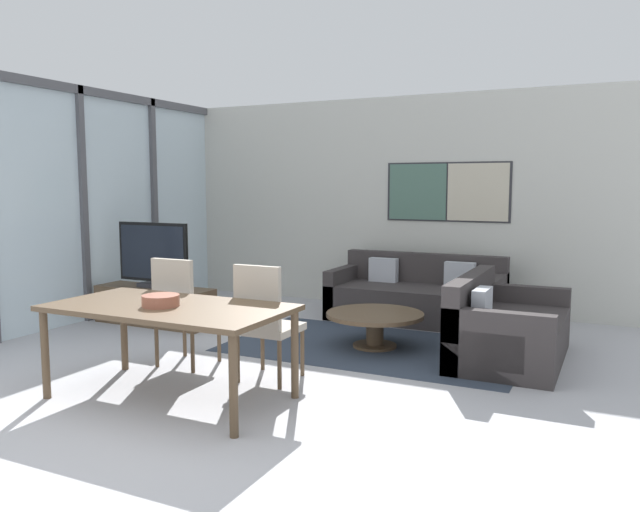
# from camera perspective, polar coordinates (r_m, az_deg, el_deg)

# --- Properties ---
(ground_plane) EXTENTS (24.00, 24.00, 0.00)m
(ground_plane) POSITION_cam_1_polar(r_m,az_deg,el_deg) (4.45, -17.49, -15.43)
(ground_plane) COLOR #B2B2B7
(wall_back) EXTENTS (6.90, 0.09, 2.80)m
(wall_back) POSITION_cam_1_polar(r_m,az_deg,el_deg) (8.48, 6.23, 4.89)
(wall_back) COLOR silver
(wall_back) RESTS_ON ground_plane
(window_wall_left) EXTENTS (0.07, 5.01, 2.80)m
(window_wall_left) POSITION_cam_1_polar(r_m,az_deg,el_deg) (7.99, -20.97, 5.30)
(window_wall_left) COLOR silver
(window_wall_left) RESTS_ON ground_plane
(area_rug) EXTENTS (2.93, 1.74, 0.01)m
(area_rug) POSITION_cam_1_polar(r_m,az_deg,el_deg) (6.43, 5.02, -8.25)
(area_rug) COLOR #333D4C
(area_rug) RESTS_ON ground_plane
(tv_console) EXTENTS (1.48, 0.45, 0.44)m
(tv_console) POSITION_cam_1_polar(r_m,az_deg,el_deg) (7.65, -14.88, -4.40)
(tv_console) COLOR brown
(tv_console) RESTS_ON ground_plane
(television) EXTENTS (0.99, 0.20, 0.76)m
(television) POSITION_cam_1_polar(r_m,az_deg,el_deg) (7.56, -15.01, 0.03)
(television) COLOR #2D2D33
(television) RESTS_ON tv_console
(sofa_main) EXTENTS (2.05, 0.93, 0.79)m
(sofa_main) POSITION_cam_1_polar(r_m,az_deg,el_deg) (7.72, 8.89, -3.81)
(sofa_main) COLOR #383333
(sofa_main) RESTS_ON ground_plane
(sofa_side) EXTENTS (0.93, 1.60, 0.79)m
(sofa_side) POSITION_cam_1_polar(r_m,az_deg,el_deg) (6.17, 16.30, -6.62)
(sofa_side) COLOR #383333
(sofa_side) RESTS_ON ground_plane
(coffee_table) EXTENTS (0.99, 0.99, 0.36)m
(coffee_table) POSITION_cam_1_polar(r_m,az_deg,el_deg) (6.37, 5.05, -5.95)
(coffee_table) COLOR brown
(coffee_table) RESTS_ON ground_plane
(dining_table) EXTENTS (1.84, 0.96, 0.73)m
(dining_table) POSITION_cam_1_polar(r_m,az_deg,el_deg) (4.91, -13.64, -5.13)
(dining_table) COLOR brown
(dining_table) RESTS_ON ground_plane
(dining_chair_left) EXTENTS (0.46, 0.46, 1.00)m
(dining_chair_left) POSITION_cam_1_polar(r_m,az_deg,el_deg) (5.76, -12.56, -4.62)
(dining_chair_left) COLOR #B2A899
(dining_chair_left) RESTS_ON ground_plane
(dining_chair_centre) EXTENTS (0.46, 0.46, 1.00)m
(dining_chair_centre) POSITION_cam_1_polar(r_m,az_deg,el_deg) (5.21, -5.07, -5.66)
(dining_chair_centre) COLOR #B2A899
(dining_chair_centre) RESTS_ON ground_plane
(fruit_bowl) EXTENTS (0.28, 0.28, 0.09)m
(fruit_bowl) POSITION_cam_1_polar(r_m,az_deg,el_deg) (4.86, -14.36, -3.90)
(fruit_bowl) COLOR #995642
(fruit_bowl) RESTS_ON dining_table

